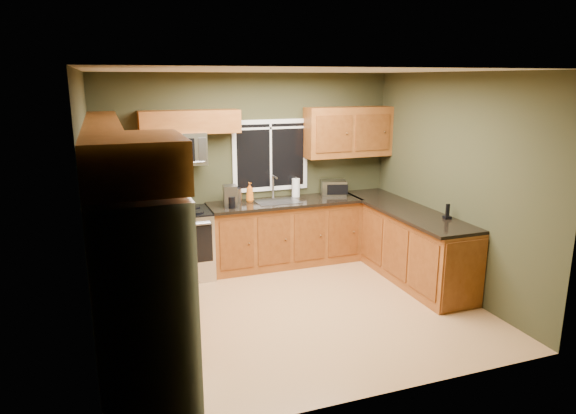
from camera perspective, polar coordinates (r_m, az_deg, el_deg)
floor at (r=6.10m, az=0.68°, el=-11.34°), size 4.20×4.20×0.00m
ceiling at (r=5.51m, az=0.77°, el=14.92°), size 4.20×4.20×0.00m
back_wall at (r=7.33m, az=-4.22°, el=4.09°), size 4.20×0.00×4.20m
front_wall at (r=4.08m, az=9.63°, el=-4.27°), size 4.20×0.00×4.20m
left_wall at (r=5.32m, az=-20.99°, el=-0.69°), size 0.00×3.60×3.60m
right_wall at (r=6.67m, az=17.89°, el=2.43°), size 0.00×3.60×3.60m
window at (r=7.37m, az=-1.95°, el=5.76°), size 1.12×0.03×1.02m
base_cabinets_left at (r=6.04m, az=-17.33°, el=-7.64°), size 0.60×2.65×0.90m
countertop_left at (r=5.89m, az=-17.42°, el=-3.36°), size 0.65×2.65×0.04m
base_cabinets_back at (r=7.39m, az=-0.36°, el=-2.98°), size 2.17×0.60×0.90m
countertop_back at (r=7.24m, az=-0.30°, el=0.52°), size 2.17×0.65×0.04m
base_cabinets_peninsula at (r=7.15m, az=12.80°, el=-3.93°), size 0.60×2.52×0.90m
countertop_peninsula at (r=7.02m, az=12.81°, el=-0.28°), size 0.65×2.50×0.04m
upper_cabinets_left at (r=5.69m, az=-19.73°, el=5.58°), size 0.33×2.65×0.72m
upper_cabinets_back_left at (r=6.90m, az=-10.85°, el=9.28°), size 1.30×0.33×0.30m
upper_cabinets_back_right at (r=7.63m, az=6.71°, el=8.29°), size 1.30×0.33×0.72m
upper_cabinet_over_fridge at (r=3.91m, az=-16.80°, el=4.79°), size 0.72×0.90×0.38m
refrigerator at (r=4.23m, az=-15.69°, el=-10.47°), size 0.74×0.90×1.80m
range at (r=7.03m, az=-11.64°, el=-4.04°), size 0.76×0.69×0.94m
microwave at (r=6.88m, az=-12.33°, el=6.34°), size 0.76×0.41×0.42m
sink at (r=7.21m, az=-1.20°, el=0.73°), size 0.60×0.42×0.36m
toaster_oven at (r=7.60m, az=5.08°, el=2.13°), size 0.42×0.37×0.22m
coffee_maker at (r=6.92m, az=-6.43°, el=1.12°), size 0.20×0.25×0.29m
kettle at (r=7.12m, az=-5.75°, el=1.35°), size 0.17×0.17×0.26m
paper_towel_roll at (r=7.47m, az=0.88°, el=2.16°), size 0.15×0.15×0.30m
soap_bottle_a at (r=7.19m, az=-4.28°, el=1.66°), size 0.13×0.14×0.27m
soap_bottle_c at (r=7.24m, az=-5.86°, el=1.25°), size 0.14×0.14×0.16m
cordless_phone at (r=6.61m, az=17.28°, el=-0.78°), size 0.10×0.10×0.19m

